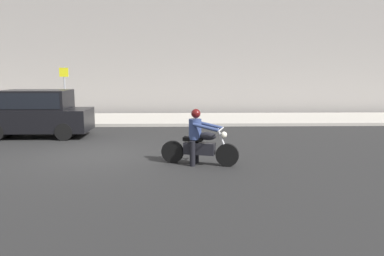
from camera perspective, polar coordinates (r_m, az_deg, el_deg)
name	(u,v)px	position (r m, az deg, el deg)	size (l,w,h in m)	color
ground_plane	(94,155)	(11.73, -14.60, -4.02)	(80.00, 80.00, 0.00)	black
sidewalk_slab	(130,119)	(19.49, -9.35, 1.32)	(40.00, 4.40, 0.14)	#A8A399
building_facade	(136,19)	(22.90, -8.51, 16.02)	(40.00, 1.40, 10.98)	gray
motorcycle_with_rider_denim_blue	(199,142)	(10.12, 1.07, -2.13)	(2.09, 0.88, 1.52)	black
parked_hatchback_black	(37,113)	(15.54, -22.47, 2.15)	(3.98, 1.76, 1.80)	black
street_sign_post	(65,88)	(19.68, -18.76, 5.79)	(0.44, 0.08, 2.57)	gray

